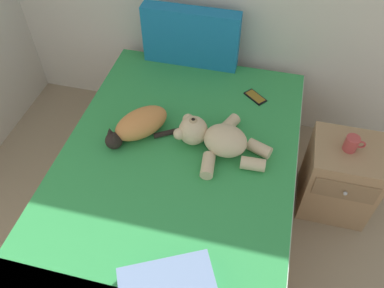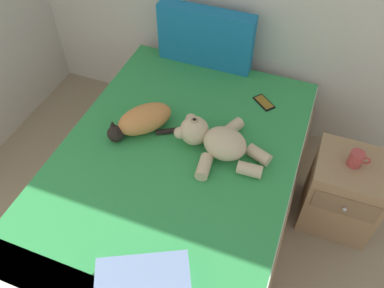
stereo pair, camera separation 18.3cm
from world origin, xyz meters
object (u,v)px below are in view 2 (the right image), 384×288
at_px(bed, 172,195).
at_px(teddy_bear, 216,141).
at_px(nightstand, 343,192).
at_px(cat, 142,120).
at_px(mug, 356,159).
at_px(patterned_cushion, 205,38).
at_px(cell_phone, 264,102).

xyz_separation_m(bed, teddy_bear, (0.20, 0.20, 0.37)).
bearing_deg(nightstand, cat, -171.06).
xyz_separation_m(bed, mug, (0.96, 0.40, 0.31)).
relative_size(patterned_cushion, teddy_bear, 1.17).
distance_m(bed, teddy_bear, 0.46).
height_order(cat, teddy_bear, teddy_bear).
bearing_deg(patterned_cushion, teddy_bear, -66.30).
bearing_deg(teddy_bear, cat, 179.55).
distance_m(patterned_cushion, teddy_bear, 0.84).
distance_m(teddy_bear, nightstand, 0.89).
relative_size(patterned_cushion, mug, 5.49).
bearing_deg(mug, teddy_bear, -165.37).
xyz_separation_m(cat, cell_phone, (0.63, 0.48, -0.07)).
bearing_deg(cell_phone, patterned_cushion, 151.51).
bearing_deg(bed, mug, 22.61).
xyz_separation_m(teddy_bear, nightstand, (0.78, 0.20, -0.38)).
height_order(bed, mug, mug).
distance_m(cat, mug, 1.24).
height_order(bed, teddy_bear, teddy_bear).
xyz_separation_m(cat, mug, (1.22, 0.20, -0.05)).
bearing_deg(patterned_cushion, bed, -81.92).
relative_size(cell_phone, mug, 1.33).
bearing_deg(teddy_bear, bed, -134.48).
bearing_deg(patterned_cushion, cell_phone, -28.49).
bearing_deg(mug, nightstand, -1.66).
distance_m(bed, patterned_cushion, 1.09).
relative_size(bed, cat, 5.09).
distance_m(patterned_cushion, mug, 1.24).
xyz_separation_m(patterned_cushion, teddy_bear, (0.33, -0.76, -0.13)).
xyz_separation_m(bed, patterned_cushion, (-0.14, 0.96, 0.49)).
bearing_deg(cell_phone, teddy_bear, -108.87).
bearing_deg(bed, cell_phone, 62.15).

